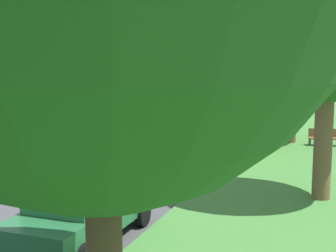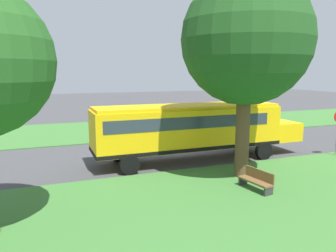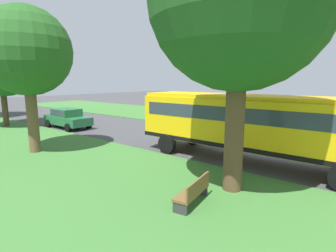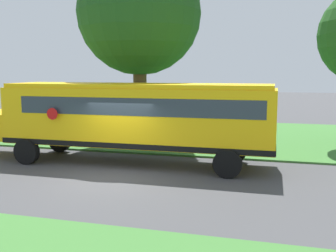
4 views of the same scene
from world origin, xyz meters
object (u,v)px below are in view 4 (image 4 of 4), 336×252
school_bus (131,115)px  trash_bin (1,132)px  oak_tree_beside_bus (141,15)px  park_bench (159,131)px

school_bus → trash_bin: bearing=-110.1°
oak_tree_beside_bus → trash_bin: (0.44, -7.75, -5.82)m
school_bus → park_bench: school_bus is taller
park_bench → trash_bin: bearing=-74.4°
school_bus → trash_bin: size_ratio=13.80×
oak_tree_beside_bus → park_bench: bearing=168.8°
trash_bin → park_bench: bearing=105.6°
oak_tree_beside_bus → park_bench: size_ratio=5.61×
school_bus → park_bench: 5.60m
school_bus → trash_bin: school_bus is taller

